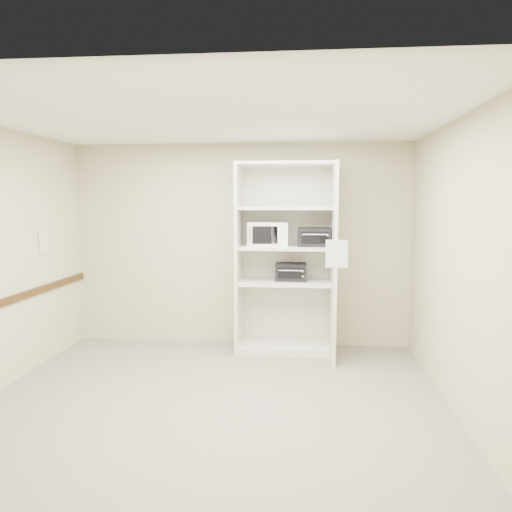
# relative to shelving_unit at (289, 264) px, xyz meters

# --- Properties ---
(floor) EXTENTS (4.50, 4.00, 0.01)m
(floor) POSITION_rel_shelving_unit_xyz_m (-0.67, -1.70, -1.13)
(floor) COLOR slate
(floor) RESTS_ON ground
(ceiling) EXTENTS (4.50, 4.00, 0.01)m
(ceiling) POSITION_rel_shelving_unit_xyz_m (-0.67, -1.70, 1.57)
(ceiling) COLOR white
(wall_back) EXTENTS (4.50, 0.02, 2.70)m
(wall_back) POSITION_rel_shelving_unit_xyz_m (-0.67, 0.30, 0.22)
(wall_back) COLOR #B3AD8D
(wall_back) RESTS_ON ground
(wall_front) EXTENTS (4.50, 0.02, 2.70)m
(wall_front) POSITION_rel_shelving_unit_xyz_m (-0.67, -3.70, 0.22)
(wall_front) COLOR #B3AD8D
(wall_front) RESTS_ON ground
(wall_right) EXTENTS (0.02, 4.00, 2.70)m
(wall_right) POSITION_rel_shelving_unit_xyz_m (1.58, -1.70, 0.22)
(wall_right) COLOR #B3AD8D
(wall_right) RESTS_ON ground
(shelving_unit) EXTENTS (1.24, 0.92, 2.42)m
(shelving_unit) POSITION_rel_shelving_unit_xyz_m (0.00, 0.00, 0.00)
(shelving_unit) COLOR silver
(shelving_unit) RESTS_ON floor
(microwave) EXTENTS (0.53, 0.42, 0.30)m
(microwave) POSITION_rel_shelving_unit_xyz_m (-0.28, -0.01, 0.39)
(microwave) COLOR white
(microwave) RESTS_ON shelving_unit
(toaster_oven_upper) EXTENTS (0.42, 0.32, 0.23)m
(toaster_oven_upper) POSITION_rel_shelving_unit_xyz_m (0.32, -0.01, 0.36)
(toaster_oven_upper) COLOR black
(toaster_oven_upper) RESTS_ON shelving_unit
(toaster_oven_lower) EXTENTS (0.40, 0.30, 0.22)m
(toaster_oven_lower) POSITION_rel_shelving_unit_xyz_m (0.03, 0.05, -0.10)
(toaster_oven_lower) COLOR black
(toaster_oven_lower) RESTS_ON shelving_unit
(paper_sign) EXTENTS (0.24, 0.02, 0.31)m
(paper_sign) POSITION_rel_shelving_unit_xyz_m (0.56, -0.63, 0.21)
(paper_sign) COLOR white
(paper_sign) RESTS_ON shelving_unit
(wall_poster) EXTENTS (0.01, 0.18, 0.25)m
(wall_poster) POSITION_rel_shelving_unit_xyz_m (-2.90, -0.70, 0.32)
(wall_poster) COLOR white
(wall_poster) RESTS_ON wall_left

